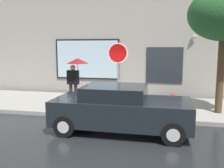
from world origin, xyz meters
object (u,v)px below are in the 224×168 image
stop_sign (118,64)px  pedestrian_with_umbrella (76,68)px  parked_car (121,109)px  fire_hydrant (173,105)px

stop_sign → pedestrian_with_umbrella: bearing=152.0°
parked_car → pedestrian_with_umbrella: size_ratio=2.11×
parked_car → stop_sign: bearing=103.9°
pedestrian_with_umbrella → stop_sign: size_ratio=0.76×
stop_sign → fire_hydrant: bearing=0.7°
parked_car → pedestrian_with_umbrella: (-2.45, 2.71, 0.99)m
fire_hydrant → pedestrian_with_umbrella: (-4.08, 1.06, 1.16)m
parked_car → fire_hydrant: (1.63, 1.65, -0.17)m
fire_hydrant → parked_car: bearing=-134.6°
fire_hydrant → pedestrian_with_umbrella: bearing=165.4°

